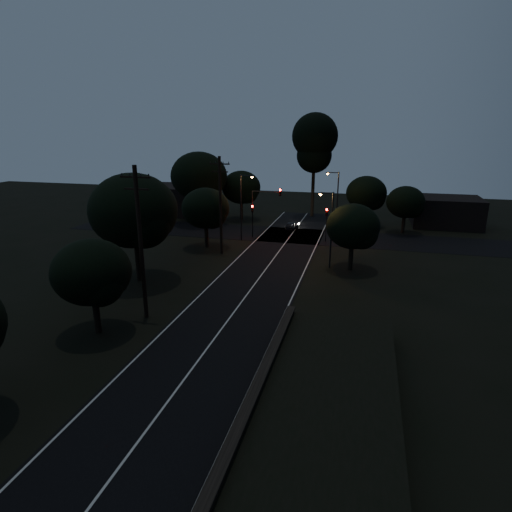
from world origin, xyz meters
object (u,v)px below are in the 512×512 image
Objects in this scene: signal_left at (252,215)px; streetlight_a at (242,203)px; utility_pole_far at (220,204)px; tall_pine at (315,142)px; signal_mast at (266,203)px; signal_right at (326,219)px; car at (292,226)px; streetlight_b at (336,199)px; streetlight_c at (330,225)px; utility_pole_mid at (141,242)px.

signal_left is 2.77m from streetlight_a.
signal_left is 0.51× the size of streetlight_a.
tall_pine is at bearing 73.07° from utility_pole_far.
streetlight_a is (-2.39, -1.99, 0.30)m from signal_mast.
signal_mast reaches higher than signal_right.
tall_pine is 14.54m from car.
signal_right is 0.51× the size of streetlight_b.
signal_right is 10.18m from streetlight_c.
car is at bearing 65.02° from signal_mast.
car is (-6.33, 15.17, -3.82)m from streetlight_c.
utility_pole_mid is 3.54× the size of car.
tall_pine is 26.35m from streetlight_c.
streetlight_c reaches higher than car.
signal_left is at bearing -179.87° from signal_mast.
signal_left is at bearing 70.41° from streetlight_a.
utility_pole_far is at bearing 170.40° from streetlight_c.
utility_pole_mid is 25.22m from signal_mast.
streetlight_b reaches higher than car.
signal_mast is at bearing -104.62° from tall_pine.
streetlight_b is at bearing 25.99° from signal_mast.
streetlight_a is at bearing 144.31° from streetlight_c.
utility_pole_mid is 40.97m from tall_pine.
car is at bearing 67.34° from utility_pole_far.
utility_pole_far is 2.56× the size of signal_right.
utility_pole_mid is 23.04m from streetlight_a.
car is (-5.81, 1.17, -4.11)m from streetlight_b.
utility_pole_mid reaches higher than streetlight_b.
utility_pole_far is 12.05m from streetlight_c.
utility_pole_mid is 1.38× the size of streetlight_b.
utility_pole_mid is 0.71× the size of tall_pine.
utility_pole_far is (0.00, 17.00, -0.25)m from utility_pole_mid.
streetlight_b is (10.61, 6.00, 0.00)m from streetlight_a.
signal_right is at bearing -76.51° from tall_pine.
streetlight_b is at bearing 80.00° from signal_right.
streetlight_b is (8.22, 4.01, 0.30)m from signal_mast.
streetlight_b is 7.21m from car.
signal_left is at bearing 180.00° from signal_right.
tall_pine is at bearing 69.64° from streetlight_a.
utility_pole_far reaches higher than streetlight_c.
tall_pine is (7.00, 23.00, 5.66)m from utility_pole_far.
tall_pine is 3.77× the size of signal_right.
streetlight_c is (11.83, 15.00, -1.39)m from utility_pole_mid.
utility_pole_mid is at bearing -97.04° from signal_mast.
streetlight_c is (4.83, -25.00, -6.80)m from tall_pine.
streetlight_a is at bearing -109.59° from signal_left.
signal_mast is 0.78× the size of streetlight_b.
utility_pole_mid reaches higher than signal_right.
signal_right is 7.63m from car.
signal_mast is 0.78× the size of streetlight_a.
tall_pine is 16.94m from signal_mast.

